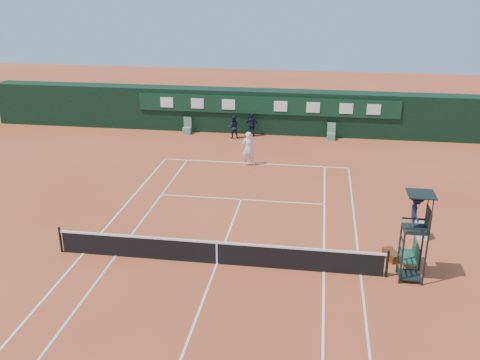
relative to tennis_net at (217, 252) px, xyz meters
name	(u,v)px	position (x,y,z in m)	size (l,w,h in m)	color
ground	(217,264)	(0.00, 0.00, -0.51)	(90.00, 90.00, 0.00)	#BF522D
court_lines	(217,264)	(0.00, 0.00, -0.50)	(11.05, 23.85, 0.01)	white
tennis_net	(217,252)	(0.00, 0.00, 0.00)	(12.90, 0.10, 1.10)	black
back_wall	(267,111)	(0.00, 18.74, 1.00)	(40.00, 1.65, 3.00)	black
linesman_chair_left	(187,129)	(-5.50, 17.48, -0.19)	(0.55, 0.50, 1.15)	#5E906D
linesman_chair_right	(331,135)	(4.50, 17.48, -0.19)	(0.55, 0.50, 1.15)	#558263
umpire_chair	(416,218)	(7.22, 0.00, 1.95)	(0.96, 0.95, 3.42)	black
player_bench	(412,254)	(7.39, 0.85, 0.09)	(0.56, 1.20, 1.10)	#1B442F
tennis_bag	(392,255)	(6.75, 1.41, -0.34)	(0.38, 0.88, 0.33)	black
cooler	(422,231)	(8.21, 3.49, -0.18)	(0.57, 0.57, 0.65)	white
tennis_ball	(248,170)	(-0.21, 10.58, -0.47)	(0.07, 0.07, 0.07)	gold
player	(248,149)	(-0.36, 11.56, 0.51)	(0.74, 0.49, 2.03)	white
ball_kid_left	(233,127)	(-2.11, 16.88, 0.28)	(0.76, 0.60, 1.57)	black
ball_kid_right	(252,125)	(-0.90, 17.51, 0.29)	(0.94, 0.39, 1.61)	black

